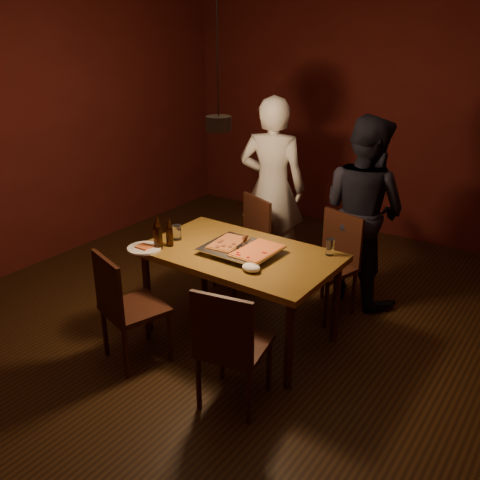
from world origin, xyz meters
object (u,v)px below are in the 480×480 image
Objects in this scene: plate_slice at (144,248)px; diner_dark at (363,210)px; pizza_tray at (241,250)px; pendant_lamp at (218,122)px; chair_near_left at (123,299)px; chair_far_right at (333,255)px; chair_far_left at (248,235)px; dining_table at (240,260)px; beer_bottle_b at (169,233)px; diner_white at (272,188)px; chair_near_right at (229,339)px; beer_bottle_a at (158,233)px.

plate_slice is 1.96m from diner_dark.
pizza_tray is 0.76m from plate_slice.
chair_near_left is at bearing -119.44° from pendant_lamp.
diner_dark is at bearing -86.43° from chair_far_right.
pendant_lamp is at bearing 133.29° from chair_far_left.
dining_table is 0.89× the size of diner_dark.
chair_near_left is at bearing -67.82° from plate_slice.
chair_far_left is 1.55m from chair_near_left.
pizza_tray is (0.02, -0.02, 0.10)m from dining_table.
diner_dark is at bearing 54.05° from beer_bottle_b.
pizza_tray is 1.31m from diner_white.
chair_far_right is 1.04× the size of chair_near_right.
chair_near_right is 1.17m from beer_bottle_a.
pendant_lamp is at bearing 26.21° from plate_slice.
chair_far_left is 2.05× the size of plate_slice.
diner_white is at bearing 109.99° from pizza_tray.
chair_far_right reaches higher than plate_slice.
plate_slice is (-0.17, 0.41, 0.22)m from chair_near_left.
pendant_lamp is at bearing -141.48° from pizza_tray.
chair_far_left is at bearing 106.21° from chair_near_left.
chair_near_left is 2.39× the size of beer_bottle_b.
chair_far_right is at bearing 95.67° from diner_dark.
chair_near_left is at bearing 81.11° from diner_dark.
chair_near_left is 1.07× the size of chair_near_right.
diner_white is (0.07, 1.42, 0.03)m from beer_bottle_b.
chair_near_right is 0.29× the size of diner_dark.
chair_near_left is (-0.48, -0.80, -0.14)m from dining_table.
chair_near_left is 0.94m from chair_near_right.
chair_near_left is at bearing -85.39° from beer_bottle_b.
pendant_lamp is (-0.55, 0.65, 1.22)m from chair_near_right.
chair_far_left reaches higher than pizza_tray.
beer_bottle_b is 0.20× the size of pendant_lamp.
plate_slice is 1.60m from diner_white.
beer_bottle_a reaches higher than chair_far_right.
plate_slice is at bearing 101.64° from chair_far_left.
beer_bottle_b is at bearing 106.76° from chair_far_left.
pizza_tray is (0.46, -0.77, 0.24)m from chair_far_left.
pendant_lamp is (0.47, 0.19, 0.88)m from beer_bottle_a.
dining_table is at bearing 50.06° from pendant_lamp.
pizza_tray is 1.31m from diner_dark.
dining_table is 0.60m from beer_bottle_b.
dining_table is at bearing 77.74° from chair_far_right.
beer_bottle_b reaches higher than chair_near_left.
diner_white reaches higher than chair_near_right.
beer_bottle_a reaches higher than plate_slice.
chair_far_left is 0.93m from pizza_tray.
beer_bottle_a is (-1.02, 0.46, 0.34)m from chair_near_right.
plate_slice is at bearing 130.00° from chair_near_left.
dining_table is at bearing 28.56° from beer_bottle_a.
chair_far_left is 0.99× the size of pizza_tray.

